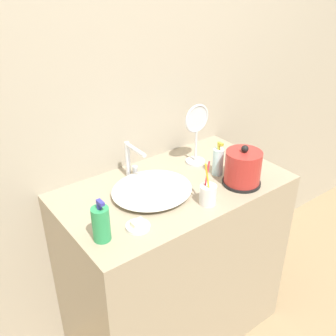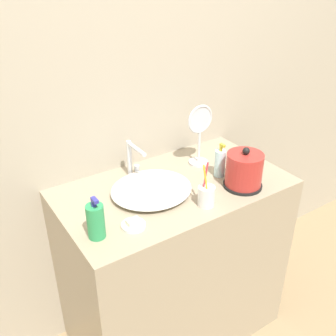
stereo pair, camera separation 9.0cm
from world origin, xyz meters
TOP-DOWN VIEW (x-y plane):
  - wall_back at (0.00, 0.59)m, footprint 6.00×0.04m
  - vanity_counter at (0.00, 0.28)m, footprint 1.01×0.57m
  - sink_basin at (-0.11, 0.29)m, footprint 0.35×0.32m
  - faucet at (-0.11, 0.45)m, footprint 0.06×0.15m
  - electric_kettle at (0.25, 0.12)m, footprint 0.17×0.17m
  - toothbrush_cup at (0.02, 0.09)m, footprint 0.07×0.07m
  - lotion_bottle at (0.22, 0.25)m, footprint 0.05×0.05m
  - shampoo_bottle at (-0.43, 0.15)m, footprint 0.06×0.06m
  - soap_dish at (-0.29, 0.13)m, footprint 0.09×0.09m
  - vanity_mirror at (0.21, 0.39)m, footprint 0.14×0.09m

SIDE VIEW (x-z plane):
  - vanity_counter at x=0.00m, z-range 0.00..0.89m
  - soap_dish at x=-0.29m, z-range 0.88..0.92m
  - sink_basin at x=-0.11m, z-range 0.89..0.94m
  - toothbrush_cup at x=0.02m, z-range 0.84..1.03m
  - lotion_bottle at x=0.22m, z-range 0.88..1.04m
  - shampoo_bottle at x=-0.43m, z-range 0.88..1.04m
  - electric_kettle at x=0.25m, z-range 0.87..1.06m
  - faucet at x=-0.11m, z-range 0.90..1.07m
  - vanity_mirror at x=0.21m, z-range 0.91..1.21m
  - wall_back at x=0.00m, z-range 0.00..2.60m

